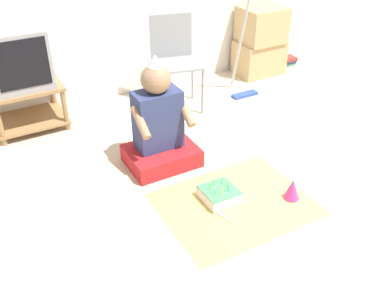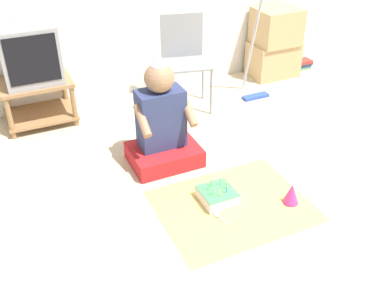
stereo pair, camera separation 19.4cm
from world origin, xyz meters
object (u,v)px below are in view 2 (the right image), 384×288
(tv, at_px, (29,53))
(party_hat_blue, at_px, (292,193))
(cardboard_box_stack, at_px, (275,43))
(book_pile, at_px, (302,64))
(dust_mop, at_px, (254,67))
(person_seated, at_px, (162,127))
(birthday_cake, at_px, (217,195))
(folding_chair, at_px, (184,55))

(tv, distance_m, party_hat_blue, 2.49)
(cardboard_box_stack, bearing_deg, book_pile, 2.47)
(cardboard_box_stack, distance_m, party_hat_blue, 2.31)
(dust_mop, bearing_deg, person_seated, -150.39)
(dust_mop, distance_m, party_hat_blue, 1.77)
(tv, height_order, person_seated, tv)
(tv, height_order, birthday_cake, tv)
(tv, height_order, cardboard_box_stack, tv)
(book_pile, relative_size, birthday_cake, 0.82)
(book_pile, bearing_deg, dust_mop, -157.50)
(person_seated, bearing_deg, cardboard_box_stack, 31.73)
(dust_mop, height_order, person_seated, dust_mop)
(birthday_cake, bearing_deg, person_seated, 103.36)
(cardboard_box_stack, height_order, book_pile, cardboard_box_stack)
(cardboard_box_stack, bearing_deg, folding_chair, -168.22)
(cardboard_box_stack, height_order, person_seated, person_seated)
(dust_mop, bearing_deg, book_pile, 22.50)
(tv, bearing_deg, cardboard_box_stack, 0.05)
(person_seated, xyz_separation_m, birthday_cake, (0.15, -0.64, -0.26))
(cardboard_box_stack, bearing_deg, person_seated, -148.27)
(cardboard_box_stack, xyz_separation_m, person_seated, (-1.77, -1.10, -0.06))
(cardboard_box_stack, xyz_separation_m, dust_mop, (-0.48, -0.36, -0.06))
(folding_chair, relative_size, dust_mop, 0.79)
(folding_chair, height_order, dust_mop, dust_mop)
(folding_chair, xyz_separation_m, birthday_cake, (-0.41, -1.49, -0.47))
(person_seated, bearing_deg, tv, 125.43)
(tv, distance_m, folding_chair, 1.38)
(dust_mop, height_order, book_pile, dust_mop)
(folding_chair, bearing_deg, tv, 169.52)
(cardboard_box_stack, relative_size, birthday_cake, 3.11)
(dust_mop, distance_m, birthday_cake, 1.81)
(book_pile, xyz_separation_m, birthday_cake, (-2.06, -1.76, -0.00))
(tv, bearing_deg, dust_mop, -9.88)
(dust_mop, bearing_deg, birthday_cake, -129.58)
(person_seated, bearing_deg, birthday_cake, -76.64)
(party_hat_blue, bearing_deg, person_seated, 124.71)
(cardboard_box_stack, distance_m, dust_mop, 0.61)
(tv, bearing_deg, book_pile, 0.41)
(dust_mop, height_order, birthday_cake, dust_mop)
(party_hat_blue, bearing_deg, cardboard_box_stack, 59.60)
(book_pile, height_order, party_hat_blue, party_hat_blue)
(cardboard_box_stack, relative_size, book_pile, 3.78)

